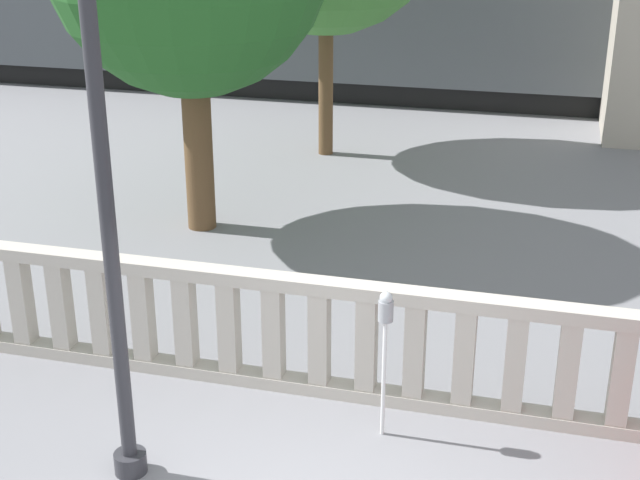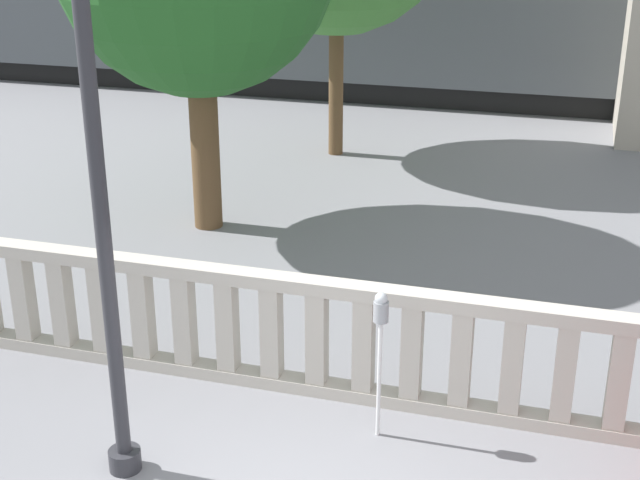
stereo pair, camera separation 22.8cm
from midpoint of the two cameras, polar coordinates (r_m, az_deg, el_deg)
balustrade at (r=9.11m, az=3.54°, el=-6.66°), size 14.61×0.24×1.30m
lamppost at (r=7.15m, az=-13.72°, el=9.95°), size 0.42×0.42×5.67m
parking_meter at (r=8.30m, az=4.69°, el=-5.50°), size 0.14×0.14×1.53m
train_near at (r=22.99m, az=2.75°, el=14.42°), size 28.06×3.03×4.53m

